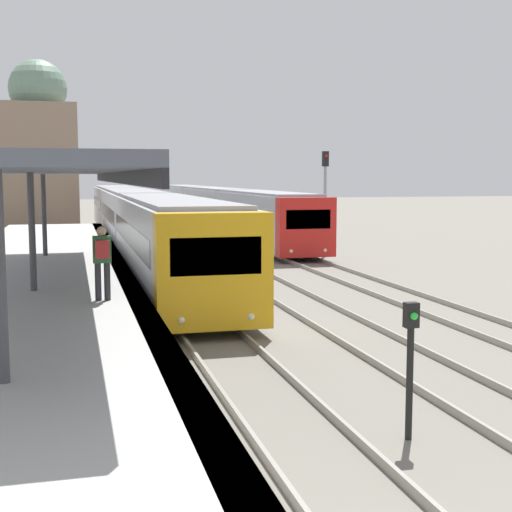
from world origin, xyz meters
The scene contains 7 objects.
platform_canopy centered at (-4.02, 14.75, 3.95)m, with size 4.00×20.08×3.06m.
person_on_platform centered at (-2.49, 12.89, 2.00)m, with size 0.40×0.40×1.66m.
train_near centered at (0.00, 34.56, 1.71)m, with size 2.71×44.17×3.08m.
train_far centered at (6.79, 46.66, 1.66)m, with size 2.61×41.15×3.00m.
signal_post_near centered at (1.50, 5.89, 1.23)m, with size 0.20×0.21×2.00m.
signal_mast_far centered at (8.36, 28.32, 3.12)m, with size 0.28×0.29×4.95m.
distant_domed_building centered at (-5.10, 47.40, 5.40)m, with size 4.98×4.98×11.54m.
Camera 1 is at (-3.12, -3.17, 3.77)m, focal length 50.00 mm.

